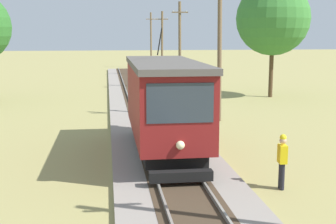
% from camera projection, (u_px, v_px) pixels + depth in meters
% --- Properties ---
extents(red_tram, '(2.60, 8.54, 4.79)m').
position_uv_depth(red_tram, '(164.00, 103.00, 18.22)').
color(red_tram, maroon).
rests_on(red_tram, rail_right).
extents(utility_pole_mid, '(1.40, 0.64, 8.45)m').
position_uv_depth(utility_pole_mid, '(220.00, 43.00, 25.60)').
color(utility_pole_mid, brown).
rests_on(utility_pole_mid, ground).
extents(utility_pole_far, '(1.40, 0.59, 7.52)m').
position_uv_depth(utility_pole_far, '(180.00, 45.00, 39.50)').
color(utility_pole_far, brown).
rests_on(utility_pole_far, ground).
extents(utility_pole_distant, '(1.40, 0.54, 7.28)m').
position_uv_depth(utility_pole_distant, '(162.00, 43.00, 52.05)').
color(utility_pole_distant, brown).
rests_on(utility_pole_distant, ground).
extents(utility_pole_horizon, '(1.40, 0.49, 7.71)m').
position_uv_depth(utility_pole_horizon, '(151.00, 40.00, 64.85)').
color(utility_pole_horizon, brown).
rests_on(utility_pole_horizon, ground).
extents(track_worker, '(0.28, 0.40, 1.78)m').
position_uv_depth(track_worker, '(282.00, 159.00, 14.55)').
color(track_worker, black).
rests_on(track_worker, ground).
extents(tree_left_near, '(5.55, 5.55, 8.74)m').
position_uv_depth(tree_left_near, '(273.00, 19.00, 34.83)').
color(tree_left_near, '#4C3823').
rests_on(tree_left_near, ground).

